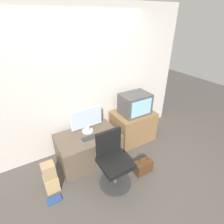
{
  "coord_description": "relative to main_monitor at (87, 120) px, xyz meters",
  "views": [
    {
      "loc": [
        -0.98,
        -1.5,
        2.37
      ],
      "look_at": [
        0.47,
        0.96,
        0.8
      ],
      "focal_mm": 28.0,
      "sensor_mm": 36.0,
      "label": 1
    }
  ],
  "objects": [
    {
      "name": "book",
      "position": [
        -0.84,
        -0.63,
        -0.78
      ],
      "size": [
        0.2,
        0.11,
        0.02
      ],
      "color": "navy",
      "rests_on": "ground_plane"
    },
    {
      "name": "keyboard",
      "position": [
        -0.02,
        -0.2,
        -0.24
      ],
      "size": [
        0.32,
        0.1,
        0.01
      ],
      "color": "#2D2D2D",
      "rests_on": "desk"
    },
    {
      "name": "ground_plane",
      "position": [
        0.05,
        -0.95,
        -0.79
      ],
      "size": [
        12.0,
        12.0,
        0.0
      ],
      "primitive_type": "plane",
      "color": "#4C4742"
    },
    {
      "name": "mouse",
      "position": [
        0.2,
        -0.21,
        -0.23
      ],
      "size": [
        0.06,
        0.04,
        0.04
      ],
      "color": "silver",
      "rests_on": "desk"
    },
    {
      "name": "main_monitor",
      "position": [
        0.0,
        0.0,
        0.0
      ],
      "size": [
        0.57,
        0.2,
        0.47
      ],
      "color": "silver",
      "rests_on": "desk"
    },
    {
      "name": "cardboard_box_lower",
      "position": [
        -0.81,
        -0.42,
        -0.65
      ],
      "size": [
        0.2,
        0.18,
        0.27
      ],
      "color": "tan",
      "rests_on": "ground_plane"
    },
    {
      "name": "desk",
      "position": [
        -0.05,
        -0.11,
        -0.52
      ],
      "size": [
        1.07,
        0.68,
        0.55
      ],
      "color": "brown",
      "rests_on": "ground_plane"
    },
    {
      "name": "crt_tv",
      "position": [
        1.03,
        -0.02,
        0.05
      ],
      "size": [
        0.57,
        0.42,
        0.42
      ],
      "color": "#474747",
      "rests_on": "side_stand"
    },
    {
      "name": "side_stand",
      "position": [
        1.03,
        0.01,
        -0.47
      ],
      "size": [
        0.81,
        0.63,
        0.64
      ],
      "color": "olive",
      "rests_on": "ground_plane"
    },
    {
      "name": "office_chair",
      "position": [
        0.08,
        -0.77,
        -0.39
      ],
      "size": [
        0.5,
        0.5,
        0.9
      ],
      "color": "#333333",
      "rests_on": "ground_plane"
    },
    {
      "name": "handbag",
      "position": [
        0.62,
        -0.86,
        -0.68
      ],
      "size": [
        0.31,
        0.17,
        0.33
      ],
      "color": "#4C2D19",
      "rests_on": "ground_plane"
    },
    {
      "name": "wall_back",
      "position": [
        0.05,
        0.37,
        0.51
      ],
      "size": [
        4.4,
        0.05,
        2.6
      ],
      "color": "beige",
      "rests_on": "ground_plane"
    },
    {
      "name": "cardboard_box_upper",
      "position": [
        -0.81,
        -0.42,
        -0.4
      ],
      "size": [
        0.18,
        0.17,
        0.25
      ],
      "color": "#A3845B",
      "rests_on": "cardboard_box_lower"
    }
  ]
}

